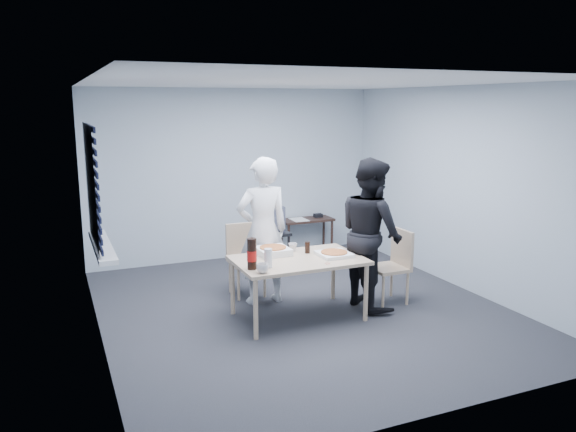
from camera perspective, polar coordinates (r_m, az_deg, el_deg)
name	(u,v)px	position (r m, az deg, el deg)	size (l,w,h in m)	color
room	(95,195)	(6.18, -19.03, 2.04)	(5.00, 5.00, 5.00)	#28282C
dining_table	(298,264)	(6.25, 1.05, -4.87)	(1.41, 0.89, 0.69)	#D3B28F
chair_far	(245,254)	(7.11, -4.43, -3.84)	(0.42, 0.42, 0.89)	#D3B28F
chair_right	(394,261)	(6.90, 10.76, -4.49)	(0.42, 0.42, 0.89)	#D3B28F
person_white	(263,231)	(6.68, -2.59, -1.53)	(0.65, 0.42, 1.77)	white
person_black	(371,233)	(6.64, 8.40, -1.73)	(0.86, 0.47, 1.77)	black
side_table	(307,224)	(9.01, 1.93, -0.78)	(0.84, 0.37, 0.56)	#38221B
stool	(275,239)	(8.25, -1.30, -2.36)	(0.38, 0.38, 0.53)	black
backpack	(276,220)	(8.18, -1.28, -0.40)	(0.27, 0.19, 0.37)	slate
pizza_box_a	(273,251)	(6.40, -1.54, -3.54)	(0.36, 0.36, 0.09)	white
pizza_box_b	(334,254)	(6.36, 4.70, -3.84)	(0.35, 0.35, 0.05)	white
mug_a	(263,268)	(5.71, -2.59, -5.33)	(0.12, 0.12, 0.10)	silver
mug_b	(293,247)	(6.53, 0.48, -3.19)	(0.10, 0.10, 0.09)	silver
cola_glass	(307,247)	(6.44, 1.99, -3.21)	(0.06, 0.06, 0.13)	black
soda_bottle	(252,254)	(5.82, -3.69, -3.91)	(0.10, 0.10, 0.33)	black
plastic_cups	(268,258)	(5.88, -2.03, -4.30)	(0.08, 0.08, 0.20)	silver
rubber_band	(327,264)	(6.05, 4.02, -4.84)	(0.05, 0.05, 0.00)	red
papers	(299,220)	(8.91, 1.12, -0.36)	(0.24, 0.33, 0.01)	white
black_box	(318,215)	(9.12, 3.07, 0.06)	(0.13, 0.09, 0.06)	black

